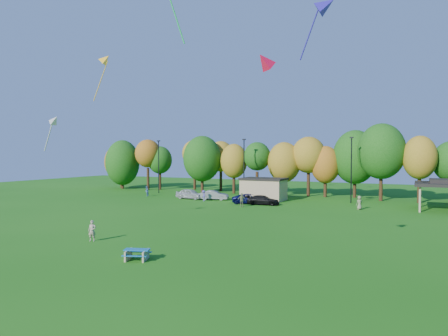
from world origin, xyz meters
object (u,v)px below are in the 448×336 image
at_px(kite_flyer, 92,231).
at_px(car_b, 214,195).
at_px(picnic_table, 137,254).
at_px(car_d, 263,200).
at_px(car_c, 250,199).
at_px(car_a, 190,194).

relative_size(kite_flyer, car_b, 0.39).
height_order(picnic_table, kite_flyer, kite_flyer).
relative_size(picnic_table, car_b, 0.47).
distance_m(picnic_table, car_d, 29.64).
bearing_deg(picnic_table, car_b, 88.67).
xyz_separation_m(picnic_table, car_c, (-4.51, 29.79, 0.26)).
bearing_deg(picnic_table, car_a, 94.91).
xyz_separation_m(car_b, car_d, (8.49, -2.21, -0.07)).
bearing_deg(car_c, picnic_table, 176.29).
distance_m(car_a, car_b, 3.82).
bearing_deg(car_c, car_d, -109.70).
xyz_separation_m(kite_flyer, car_c, (2.08, 26.93, -0.14)).
xyz_separation_m(picnic_table, car_a, (-14.79, 31.18, 0.36)).
relative_size(picnic_table, car_a, 0.43).
bearing_deg(kite_flyer, car_d, 55.51).
bearing_deg(car_a, kite_flyer, -160.30).
xyz_separation_m(car_a, car_d, (12.27, -1.65, -0.14)).
relative_size(car_b, car_d, 0.97).
bearing_deg(picnic_table, car_d, 74.41).
bearing_deg(car_c, kite_flyer, 163.28).
bearing_deg(car_b, car_c, -121.56).
relative_size(kite_flyer, car_d, 0.38).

